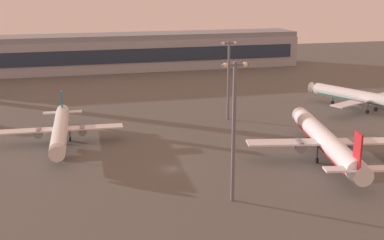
% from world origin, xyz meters
% --- Properties ---
extents(ground_plane, '(416.00, 416.00, 0.00)m').
position_xyz_m(ground_plane, '(0.00, 0.00, 0.00)').
color(ground_plane, '#56544F').
extents(terminal_building, '(182.03, 22.40, 16.40)m').
position_xyz_m(terminal_building, '(-0.74, 134.10, 8.09)').
color(terminal_building, '#9EA3AD').
rests_on(terminal_building, ground).
extents(airplane_near_gate, '(35.97, 45.92, 11.87)m').
position_xyz_m(airplane_near_gate, '(34.88, -3.07, 4.49)').
color(airplane_near_gate, white).
rests_on(airplane_near_gate, ground).
extents(airplane_mid_apron, '(30.81, 39.58, 10.15)m').
position_xyz_m(airplane_mid_apron, '(-22.67, 24.50, 3.84)').
color(airplane_mid_apron, silver).
rests_on(airplane_mid_apron, ground).
extents(airplane_terminal_side, '(31.92, 40.42, 10.94)m').
position_xyz_m(airplane_terminal_side, '(70.12, 34.31, 4.14)').
color(airplane_terminal_side, white).
rests_on(airplane_terminal_side, ground).
extents(apron_light_west, '(4.80, 0.90, 22.90)m').
position_xyz_m(apron_light_west, '(25.25, 36.46, 13.25)').
color(apron_light_west, slate).
rests_on(apron_light_west, ground).
extents(apron_light_east, '(4.80, 0.90, 25.77)m').
position_xyz_m(apron_light_east, '(7.05, -18.95, 14.73)').
color(apron_light_east, slate).
rests_on(apron_light_east, ground).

